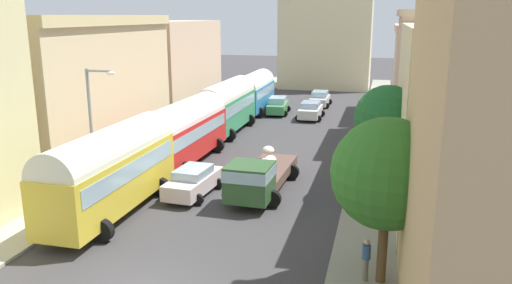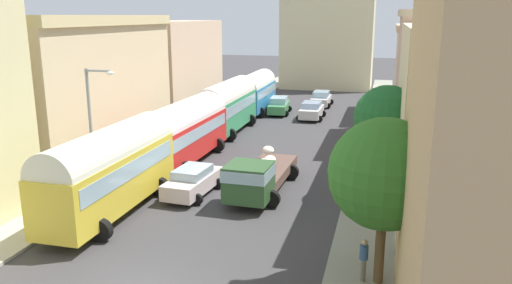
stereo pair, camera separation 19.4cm
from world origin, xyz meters
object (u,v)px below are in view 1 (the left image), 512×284
parked_bus_3 (254,91)px  car_1 (320,99)px  car_2 (193,181)px  pedestrian_2 (361,169)px  car_3 (278,106)px  streetlamp_near (94,124)px  car_0 (311,110)px  parked_bus_1 (183,129)px  parked_bus_2 (226,105)px  parked_bus_0 (110,168)px  cargo_truck_0 (258,175)px  pedestrian_1 (361,191)px  pedestrian_0 (366,258)px

parked_bus_3 → car_1: parked_bus_3 is taller
car_2 → pedestrian_2: (8.49, 3.71, 0.23)m
car_3 → streetlamp_near: streetlamp_near is taller
parked_bus_3 → pedestrian_2: (11.26, -19.86, -1.15)m
car_0 → pedestrian_2: pedestrian_2 is taller
parked_bus_1 → parked_bus_2: (-0.00, 9.00, 0.09)m
parked_bus_0 → car_1: bearing=79.7°
pedestrian_2 → streetlamp_near: size_ratio=0.26×
car_3 → cargo_truck_0: bearing=-80.7°
cargo_truck_0 → streetlamp_near: 8.69m
parked_bus_0 → parked_bus_1: parked_bus_0 is taller
parked_bus_3 → pedestrian_1: parked_bus_3 is taller
parked_bus_0 → parked_bus_3: bearing=90.0°
parked_bus_0 → parked_bus_2: 18.00m
cargo_truck_0 → parked_bus_1: bearing=141.4°
parked_bus_2 → streetlamp_near: size_ratio=1.37×
car_0 → pedestrian_1: size_ratio=2.38×
parked_bus_0 → pedestrian_1: parked_bus_0 is taller
pedestrian_2 → cargo_truck_0: bearing=-149.1°
parked_bus_2 → pedestrian_0: 24.78m
car_3 → pedestrian_2: (8.85, -19.68, 0.18)m
parked_bus_1 → parked_bus_3: 18.00m
parked_bus_1 → pedestrian_1: bearing=-25.9°
car_1 → streetlamp_near: size_ratio=0.62×
pedestrian_0 → pedestrian_2: (-0.71, 10.80, 0.02)m
pedestrian_2 → streetlamp_near: bearing=-157.0°
parked_bus_0 → car_3: size_ratio=2.10×
car_1 → parked_bus_3: bearing=-139.0°
parked_bus_0 → parked_bus_3: 27.00m
pedestrian_1 → streetlamp_near: 13.60m
parked_bus_3 → cargo_truck_0: 23.75m
parked_bus_2 → streetlamp_near: bearing=-95.9°
streetlamp_near → pedestrian_1: bearing=7.8°
parked_bus_2 → car_1: bearing=67.5°
cargo_truck_0 → streetlamp_near: size_ratio=1.15×
car_0 → streetlamp_near: 24.93m
streetlamp_near → pedestrian_2: bearing=23.0°
car_2 → pedestrian_0: bearing=-37.6°
parked_bus_1 → car_2: 6.38m
parked_bus_1 → cargo_truck_0: bearing=-38.6°
parked_bus_1 → pedestrian_2: size_ratio=5.50×
parked_bus_0 → cargo_truck_0: (6.15, 4.08, -1.18)m
parked_bus_1 → streetlamp_near: size_ratio=1.42×
parked_bus_1 → streetlamp_near: 7.75m
parked_bus_3 → parked_bus_0: bearing=-90.0°
parked_bus_1 → car_2: parked_bus_1 is taller
parked_bus_2 → car_1: size_ratio=2.20×
car_1 → pedestrian_1: bearing=-78.9°
car_2 → streetlamp_near: size_ratio=0.64×
car_1 → streetlamp_near: bearing=-103.9°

